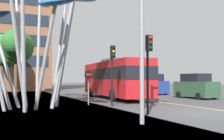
{
  "coord_description": "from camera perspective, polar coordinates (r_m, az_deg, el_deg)",
  "views": [
    {
      "loc": [
        -9.99,
        -10.92,
        1.76
      ],
      "look_at": [
        -1.11,
        8.75,
        2.5
      ],
      "focal_mm": 43.07,
      "sensor_mm": 36.0,
      "label": 1
    }
  ],
  "objects": [
    {
      "name": "street_lamp",
      "position": [
        11.21,
        7.55,
        14.24
      ],
      "size": [
        1.33,
        0.44,
        7.73
      ],
      "color": "gray",
      "rests_on": "ground"
    },
    {
      "name": "tree_pavement_far",
      "position": [
        37.14,
        -22.37,
        3.93
      ],
      "size": [
        3.79,
        4.22,
        7.6
      ],
      "color": "brown",
      "rests_on": "ground"
    },
    {
      "name": "pedestrian",
      "position": [
        16.25,
        6.43,
        -5.18
      ],
      "size": [
        0.34,
        0.34,
        1.68
      ],
      "color": "#2D3342",
      "rests_on": "ground"
    },
    {
      "name": "red_bus",
      "position": [
        24.42,
        0.45,
        -1.54
      ],
      "size": [
        3.39,
        11.57,
        3.55
      ],
      "color": "red",
      "rests_on": "ground"
    },
    {
      "name": "traffic_light_kerb_far",
      "position": [
        17.58,
        0.11,
        1.61
      ],
      "size": [
        0.28,
        0.42,
        3.96
      ],
      "color": "black",
      "rests_on": "ground"
    },
    {
      "name": "car_parked_far",
      "position": [
        31.71,
        8.64,
        -3.13
      ],
      "size": [
        1.94,
        4.13,
        2.37
      ],
      "color": "navy",
      "rests_on": "ground"
    },
    {
      "name": "tree_pavement_near",
      "position": [
        31.94,
        -19.7,
        4.9
      ],
      "size": [
        3.71,
        4.61,
        7.26
      ],
      "color": "brown",
      "rests_on": "ground"
    },
    {
      "name": "no_entry_sign",
      "position": [
        18.53,
        -4.99,
        -2.49
      ],
      "size": [
        0.6,
        0.12,
        2.37
      ],
      "color": "gray",
      "rests_on": "ground"
    },
    {
      "name": "car_parked_mid",
      "position": [
        25.86,
        17.33,
        -3.41
      ],
      "size": [
        1.97,
        4.28,
        2.27
      ],
      "color": "#2D5138",
      "rests_on": "ground"
    },
    {
      "name": "ground",
      "position": [
        14.45,
        16.19,
        -9.07
      ],
      "size": [
        120.0,
        240.0,
        0.1
      ],
      "color": "#4C4C4F"
    },
    {
      "name": "traffic_light_kerb_near",
      "position": [
        13.48,
        7.77,
        2.7
      ],
      "size": [
        0.28,
        0.42,
        3.95
      ],
      "color": "black",
      "rests_on": "ground"
    },
    {
      "name": "car_side_street",
      "position": [
        37.22,
        3.46,
        -3.15
      ],
      "size": [
        2.06,
        3.89,
        2.1
      ],
      "color": "maroon",
      "rests_on": "ground"
    }
  ]
}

